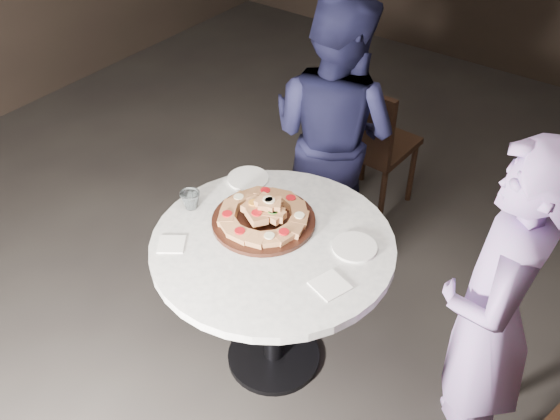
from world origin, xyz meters
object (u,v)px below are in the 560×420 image
at_px(water_glass, 191,200).
at_px(chair_far, 369,140).
at_px(focaccia_pile, 264,213).
at_px(serving_board, 264,221).
at_px(table, 273,266).
at_px(diner_navy, 333,135).
at_px(diner_teal, 490,318).

relative_size(water_glass, chair_far, 0.10).
bearing_deg(focaccia_pile, serving_board, -155.35).
bearing_deg(chair_far, table, 103.55).
height_order(table, water_glass, water_glass).
bearing_deg(table, serving_board, 144.79).
xyz_separation_m(table, focaccia_pile, (-0.10, 0.07, 0.19)).
bearing_deg(diner_navy, serving_board, 102.12).
bearing_deg(focaccia_pile, chair_far, 97.26).
distance_m(serving_board, focaccia_pile, 0.04).
bearing_deg(table, diner_teal, 8.78).
bearing_deg(chair_far, focaccia_pile, 99.57).
relative_size(diner_navy, diner_teal, 1.00).
height_order(table, diner_teal, diner_teal).
height_order(focaccia_pile, diner_teal, diner_teal).
relative_size(serving_board, water_glass, 5.02).
distance_m(water_glass, diner_teal, 1.30).
relative_size(focaccia_pile, water_glass, 4.52).
xyz_separation_m(diner_navy, diner_teal, (1.11, -0.70, 0.00)).
bearing_deg(diner_navy, diner_teal, 149.31).
height_order(focaccia_pile, chair_far, chair_far).
relative_size(serving_board, diner_navy, 0.29).
height_order(table, diner_navy, diner_navy).
xyz_separation_m(focaccia_pile, diner_teal, (0.97, 0.06, -0.05)).
bearing_deg(diner_teal, table, -93.77).
bearing_deg(table, diner_navy, 106.24).
xyz_separation_m(water_glass, diner_teal, (1.28, 0.17, -0.04)).
relative_size(water_glass, diner_navy, 0.06).
distance_m(serving_board, water_glass, 0.33).
distance_m(table, serving_board, 0.19).
distance_m(table, diner_navy, 0.88).
relative_size(table, water_glass, 12.70).
bearing_deg(diner_teal, water_glass, -95.06).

